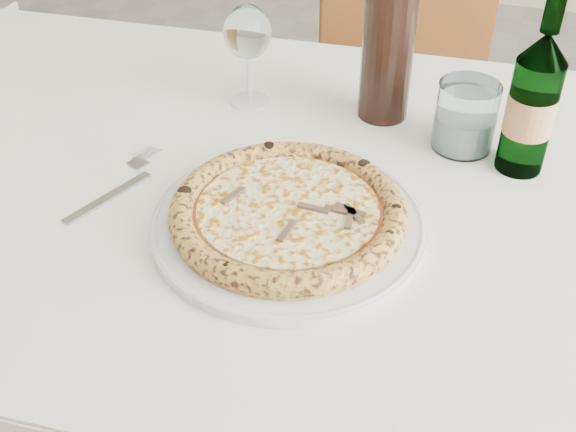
{
  "coord_description": "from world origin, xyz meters",
  "views": [
    {
      "loc": [
        0.39,
        -0.47,
        1.33
      ],
      "look_at": [
        0.17,
        0.19,
        0.78
      ],
      "focal_mm": 45.0,
      "sensor_mm": 36.0,
      "label": 1
    }
  ],
  "objects_px": {
    "tumbler": "(465,120)",
    "beer_bottle": "(532,104)",
    "dining_table": "(310,233)",
    "chair_far": "(413,82)",
    "wine_glass": "(247,34)",
    "plate": "(288,223)",
    "pizza": "(288,212)",
    "wine_bottle": "(389,34)"
  },
  "relations": [
    {
      "from": "pizza",
      "to": "beer_bottle",
      "type": "bearing_deg",
      "value": 41.45
    },
    {
      "from": "dining_table",
      "to": "chair_far",
      "type": "distance_m",
      "value": 0.78
    },
    {
      "from": "pizza",
      "to": "wine_glass",
      "type": "xyz_separation_m",
      "value": [
        -0.16,
        0.28,
        0.09
      ]
    },
    {
      "from": "dining_table",
      "to": "plate",
      "type": "xyz_separation_m",
      "value": [
        0.0,
        -0.1,
        0.09
      ]
    },
    {
      "from": "plate",
      "to": "beer_bottle",
      "type": "bearing_deg",
      "value": 41.45
    },
    {
      "from": "dining_table",
      "to": "wine_bottle",
      "type": "distance_m",
      "value": 0.31
    },
    {
      "from": "wine_glass",
      "to": "beer_bottle",
      "type": "xyz_separation_m",
      "value": [
        0.42,
        -0.05,
        -0.02
      ]
    },
    {
      "from": "wine_bottle",
      "to": "dining_table",
      "type": "bearing_deg",
      "value": -103.08
    },
    {
      "from": "tumbler",
      "to": "beer_bottle",
      "type": "relative_size",
      "value": 0.39
    },
    {
      "from": "wine_glass",
      "to": "beer_bottle",
      "type": "relative_size",
      "value": 0.65
    },
    {
      "from": "pizza",
      "to": "beer_bottle",
      "type": "xyz_separation_m",
      "value": [
        0.26,
        0.23,
        0.07
      ]
    },
    {
      "from": "plate",
      "to": "wine_glass",
      "type": "xyz_separation_m",
      "value": [
        -0.16,
        0.28,
        0.11
      ]
    },
    {
      "from": "chair_far",
      "to": "wine_glass",
      "type": "xyz_separation_m",
      "value": [
        -0.18,
        -0.58,
        0.34
      ]
    },
    {
      "from": "pizza",
      "to": "wine_glass",
      "type": "bearing_deg",
      "value": 119.21
    },
    {
      "from": "beer_bottle",
      "to": "wine_bottle",
      "type": "xyz_separation_m",
      "value": [
        -0.21,
        0.08,
        0.03
      ]
    },
    {
      "from": "wine_glass",
      "to": "wine_bottle",
      "type": "xyz_separation_m",
      "value": [
        0.21,
        0.03,
        0.02
      ]
    },
    {
      "from": "dining_table",
      "to": "pizza",
      "type": "xyz_separation_m",
      "value": [
        -0.0,
        -0.1,
        0.11
      ]
    },
    {
      "from": "wine_bottle",
      "to": "beer_bottle",
      "type": "bearing_deg",
      "value": -21.35
    },
    {
      "from": "beer_bottle",
      "to": "dining_table",
      "type": "bearing_deg",
      "value": -153.34
    },
    {
      "from": "wine_glass",
      "to": "plate",
      "type": "bearing_deg",
      "value": -60.78
    },
    {
      "from": "chair_far",
      "to": "tumbler",
      "type": "relative_size",
      "value": 9.44
    },
    {
      "from": "tumbler",
      "to": "dining_table",
      "type": "bearing_deg",
      "value": -137.86
    },
    {
      "from": "dining_table",
      "to": "tumbler",
      "type": "relative_size",
      "value": 15.74
    },
    {
      "from": "wine_glass",
      "to": "tumbler",
      "type": "xyz_separation_m",
      "value": [
        0.34,
        -0.02,
        -0.07
      ]
    },
    {
      "from": "dining_table",
      "to": "chair_far",
      "type": "height_order",
      "value": "chair_far"
    },
    {
      "from": "chair_far",
      "to": "beer_bottle",
      "type": "distance_m",
      "value": 0.75
    },
    {
      "from": "dining_table",
      "to": "wine_bottle",
      "type": "bearing_deg",
      "value": 76.92
    },
    {
      "from": "plate",
      "to": "pizza",
      "type": "height_order",
      "value": "pizza"
    },
    {
      "from": "wine_bottle",
      "to": "pizza",
      "type": "bearing_deg",
      "value": -99.01
    },
    {
      "from": "chair_far",
      "to": "wine_glass",
      "type": "height_order",
      "value": "chair_far"
    },
    {
      "from": "pizza",
      "to": "tumbler",
      "type": "xyz_separation_m",
      "value": [
        0.18,
        0.26,
        0.02
      ]
    },
    {
      "from": "wine_glass",
      "to": "tumbler",
      "type": "relative_size",
      "value": 1.65
    },
    {
      "from": "chair_far",
      "to": "tumbler",
      "type": "bearing_deg",
      "value": -75.24
    },
    {
      "from": "dining_table",
      "to": "wine_bottle",
      "type": "xyz_separation_m",
      "value": [
        0.05,
        0.21,
        0.22
      ]
    },
    {
      "from": "chair_far",
      "to": "plate",
      "type": "xyz_separation_m",
      "value": [
        -0.02,
        -0.87,
        0.23
      ]
    },
    {
      "from": "dining_table",
      "to": "chair_far",
      "type": "xyz_separation_m",
      "value": [
        0.02,
        0.77,
        -0.14
      ]
    },
    {
      "from": "plate",
      "to": "tumbler",
      "type": "xyz_separation_m",
      "value": [
        0.18,
        0.26,
        0.03
      ]
    },
    {
      "from": "pizza",
      "to": "tumbler",
      "type": "bearing_deg",
      "value": 55.66
    },
    {
      "from": "plate",
      "to": "wine_bottle",
      "type": "height_order",
      "value": "wine_bottle"
    },
    {
      "from": "dining_table",
      "to": "beer_bottle",
      "type": "height_order",
      "value": "beer_bottle"
    },
    {
      "from": "pizza",
      "to": "tumbler",
      "type": "distance_m",
      "value": 0.32
    },
    {
      "from": "tumbler",
      "to": "wine_bottle",
      "type": "distance_m",
      "value": 0.17
    }
  ]
}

